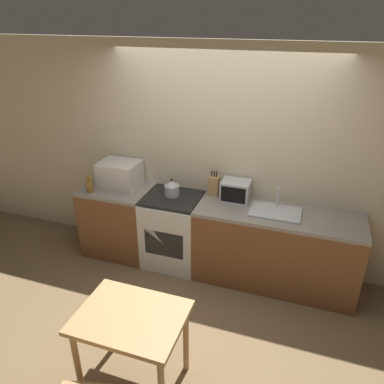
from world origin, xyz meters
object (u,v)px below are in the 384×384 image
at_px(stove_range, 173,230).
at_px(dining_table, 131,326).
at_px(microwave, 120,174).
at_px(kettle, 172,188).
at_px(toaster_oven, 236,191).
at_px(bottle, 89,185).

bearing_deg(stove_range, dining_table, -79.19).
bearing_deg(dining_table, microwave, 120.35).
height_order(kettle, microwave, microwave).
bearing_deg(toaster_oven, kettle, -170.20).
height_order(kettle, toaster_oven, toaster_oven).
distance_m(stove_range, bottle, 1.14).
bearing_deg(stove_range, kettle, 119.98).
bearing_deg(stove_range, toaster_oven, 12.92).
xyz_separation_m(stove_range, bottle, (-0.99, -0.19, 0.53)).
bearing_deg(dining_table, toaster_oven, 78.57).
bearing_deg(kettle, stove_range, -60.02).
bearing_deg(bottle, microwave, 48.82).
height_order(kettle, dining_table, kettle).
xyz_separation_m(stove_range, kettle, (-0.02, 0.04, 0.54)).
xyz_separation_m(bottle, dining_table, (1.31, -1.52, -0.35)).
height_order(bottle, toaster_oven, toaster_oven).
bearing_deg(toaster_oven, microwave, -177.44).
distance_m(bottle, toaster_oven, 1.73).
bearing_deg(toaster_oven, bottle, -168.22).
height_order(toaster_oven, dining_table, toaster_oven).
relative_size(kettle, bottle, 1.00).
bearing_deg(dining_table, kettle, 101.25).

